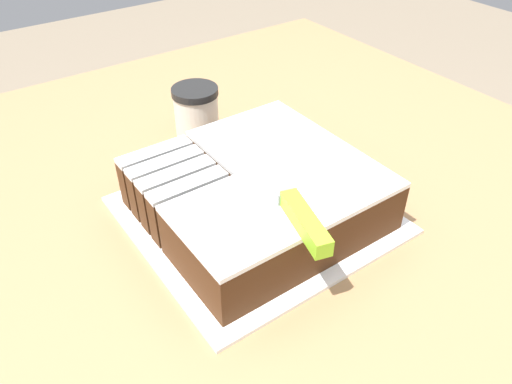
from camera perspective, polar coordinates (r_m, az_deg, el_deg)
cake_board at (r=0.74m, az=0.00°, el=-2.62°), size 0.34×0.35×0.01m
cake at (r=0.72m, az=0.48°, el=-0.04°), size 0.29×0.30×0.08m
knife at (r=0.62m, az=4.08°, el=-1.29°), size 0.32×0.11×0.02m
coffee_cup at (r=0.90m, az=-6.80°, el=8.82°), size 0.08×0.08×0.10m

